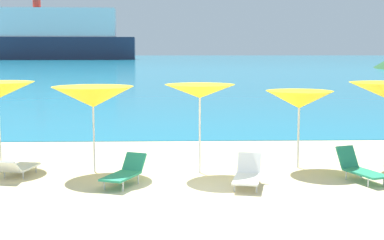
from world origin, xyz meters
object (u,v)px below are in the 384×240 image
lounge_chair_5 (125,172)px  lounge_chair_2 (17,167)px  umbrella_2 (93,97)px  lounge_chair_6 (248,174)px  umbrella_3 (200,91)px  lounge_chair_8 (360,168)px  cruise_ship (57,37)px  umbrella_4 (299,100)px

lounge_chair_5 → lounge_chair_2: bearing=-175.8°
umbrella_2 → lounge_chair_6: (3.85, -1.67, -1.70)m
umbrella_3 → lounge_chair_2: bearing=-175.8°
lounge_chair_8 → lounge_chair_2: bearing=155.3°
lounge_chair_6 → cruise_ship: (-48.17, 205.23, 8.65)m
lounge_chair_2 → lounge_chair_8: lounge_chair_8 is taller
lounge_chair_2 → cruise_ship: (-42.44, 204.07, 8.70)m
umbrella_2 → lounge_chair_6: size_ratio=1.51×
umbrella_4 → lounge_chair_5: bearing=-158.2°
umbrella_3 → lounge_chair_6: 2.61m
umbrella_3 → lounge_chair_5: size_ratio=1.53×
cruise_ship → lounge_chair_2: bearing=-80.0°
umbrella_3 → lounge_chair_2: 5.05m
umbrella_3 → cruise_ship: size_ratio=0.04×
umbrella_2 → lounge_chair_5: umbrella_2 is taller
umbrella_4 → lounge_chair_8: 2.50m
umbrella_2 → umbrella_4: size_ratio=1.07×
lounge_chair_6 → lounge_chair_2: bearing=-179.1°
umbrella_2 → lounge_chair_2: 2.62m
lounge_chair_2 → umbrella_4: bearing=-162.1°
umbrella_3 → cruise_ship: (-47.11, 203.73, 6.80)m
umbrella_3 → lounge_chair_2: size_ratio=1.51×
umbrella_3 → lounge_chair_5: 2.90m
umbrella_3 → lounge_chair_5: (-1.85, -1.30, -1.83)m
umbrella_4 → cruise_ship: 209.34m
lounge_chair_2 → lounge_chair_5: bearing=172.5°
lounge_chair_5 → lounge_chair_6: size_ratio=1.01×
cruise_ship → umbrella_2: bearing=-79.5°
lounge_chair_6 → lounge_chair_8: (2.84, 0.46, 0.03)m
lounge_chair_5 → lounge_chair_6: (2.91, -0.20, -0.02)m
umbrella_4 → lounge_chair_8: (1.18, -1.57, -1.55)m
umbrella_2 → cruise_ship: size_ratio=0.04×
umbrella_2 → cruise_ship: (-44.33, 203.56, 6.95)m
umbrella_3 → lounge_chair_8: bearing=-14.9°
umbrella_2 → lounge_chair_2: size_ratio=1.47×
lounge_chair_5 → cruise_ship: (-45.26, 205.03, 8.63)m
lounge_chair_2 → lounge_chair_6: (5.73, -1.16, 0.04)m
umbrella_3 → cruise_ship: 209.21m
lounge_chair_6 → umbrella_3: bearing=137.6°
umbrella_3 → lounge_chair_8: (3.90, -1.04, -1.82)m
lounge_chair_6 → umbrella_2: bearing=168.8°
lounge_chair_6 → lounge_chair_8: 2.88m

